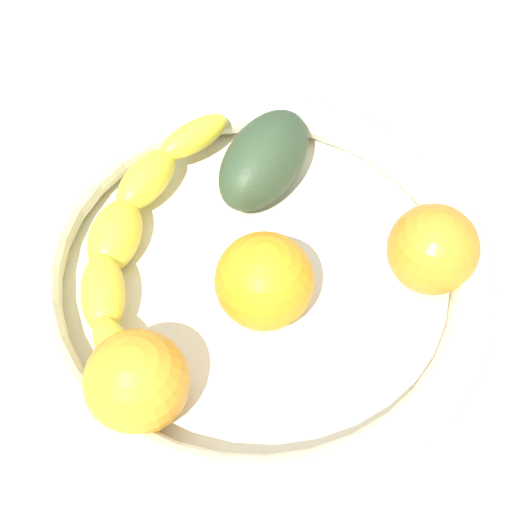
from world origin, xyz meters
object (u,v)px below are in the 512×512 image
orange_mid_left (433,249)px  avocado_dark (264,160)px  banana_draped_left (131,235)px  orange_mid_right (137,382)px  fruit_bowl (256,277)px  orange_front (257,283)px

orange_mid_left → avocado_dark: orange_mid_left is taller
banana_draped_left → avocado_dark: avocado_dark is taller
orange_mid_left → orange_mid_right: (-4.91, 21.00, 0.11)cm
fruit_bowl → avocado_dark: bearing=-17.8°
fruit_bowl → orange_mid_right: orange_mid_right is taller
orange_mid_left → orange_mid_right: size_ratio=0.96×
orange_mid_left → orange_mid_right: 21.57cm
orange_mid_left → avocado_dark: bearing=39.7°
banana_draped_left → orange_front: size_ratio=3.40×
orange_front → orange_mid_left: orange_front is taller
banana_draped_left → orange_mid_left: (-6.73, -19.72, 0.82)cm
avocado_dark → orange_mid_left: bearing=-140.3°
orange_front → orange_mid_right: (-5.08, 8.75, -0.05)cm
orange_front → orange_mid_right: orange_front is taller
banana_draped_left → orange_mid_right: (-11.64, 1.29, 0.94)cm
fruit_bowl → orange_front: (-2.26, 0.49, 2.90)cm
orange_front → avocado_dark: 11.20cm
fruit_bowl → banana_draped_left: 9.24cm
banana_draped_left → orange_mid_right: 11.75cm
orange_front → orange_mid_right: bearing=120.2°
fruit_bowl → orange_mid_left: 12.32cm
orange_mid_right → avocado_dark: orange_mid_right is taller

